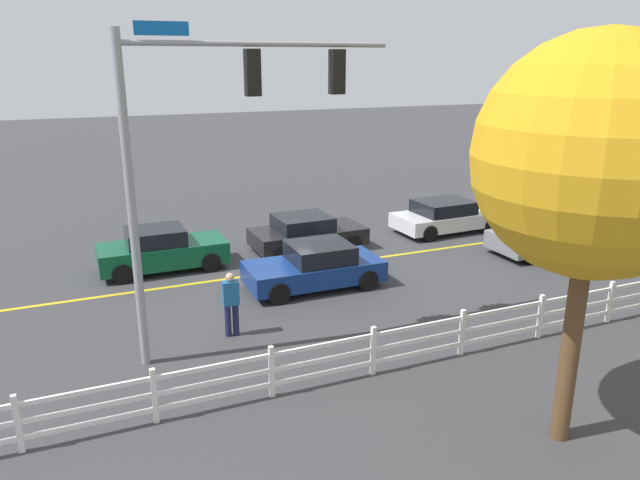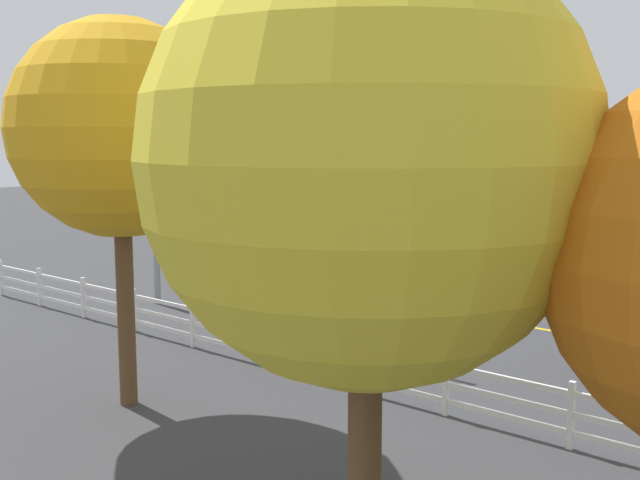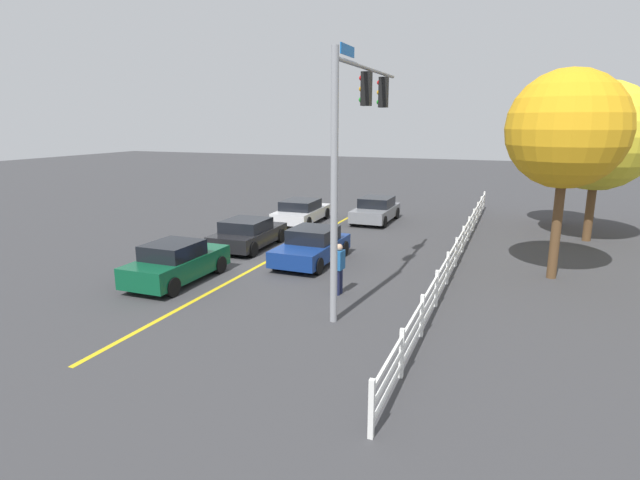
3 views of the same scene
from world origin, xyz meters
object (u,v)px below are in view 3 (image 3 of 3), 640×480
at_px(car_1, 302,211).
at_px(car_4, 248,234).
at_px(pedestrian, 339,267).
at_px(tree_2, 565,151).
at_px(tree_0, 567,130).
at_px(car_3, 177,263).
at_px(car_2, 312,246).
at_px(car_0, 376,210).
at_px(tree_1, 599,136).

xyz_separation_m(car_1, car_4, (6.13, 0.10, 0.00)).
relative_size(car_1, pedestrian, 2.63).
bearing_deg(tree_2, car_4, -50.90).
bearing_deg(tree_0, tree_2, 176.09).
distance_m(pedestrian, tree_2, 16.97).
bearing_deg(car_1, pedestrian, -152.55).
distance_m(car_1, car_4, 6.14).
distance_m(car_3, car_4, 5.23).
relative_size(tree_0, tree_2, 1.24).
bearing_deg(tree_0, car_1, -115.64).
bearing_deg(car_2, tree_2, 141.54).
height_order(car_0, car_1, car_0).
height_order(car_4, tree_2, tree_2).
xyz_separation_m(car_2, tree_0, (-1.27, 8.84, 4.58)).
bearing_deg(tree_0, pedestrian, -55.39).
bearing_deg(car_0, car_4, -24.32).
xyz_separation_m(car_2, car_4, (-1.13, -3.55, -0.01)).
relative_size(car_4, tree_1, 0.57).
xyz_separation_m(pedestrian, tree_1, (-11.52, 8.34, 3.93)).
height_order(car_1, tree_1, tree_1).
height_order(car_3, car_4, car_3).
bearing_deg(car_3, pedestrian, -81.79).
height_order(car_0, car_2, car_2).
distance_m(car_0, tree_2, 10.39).
relative_size(car_0, tree_2, 0.71).
bearing_deg(pedestrian, tree_1, -121.34).
xyz_separation_m(car_4, tree_0, (-0.14, 12.39, 4.59)).
height_order(car_0, tree_1, tree_1).
height_order(car_4, tree_0, tree_0).
distance_m(car_4, pedestrian, 7.32).
height_order(pedestrian, tree_0, tree_0).
bearing_deg(pedestrian, car_3, 13.08).
bearing_deg(car_2, car_1, -152.75).
distance_m(car_0, car_1, 4.17).
distance_m(car_0, tree_1, 11.39).
height_order(car_0, tree_0, tree_0).
bearing_deg(car_3, car_2, -40.16).
distance_m(car_4, tree_0, 13.22).
xyz_separation_m(car_4, tree_1, (-7.15, 14.20, 4.21)).
xyz_separation_m(car_2, car_3, (4.10, -3.42, 0.04)).
bearing_deg(car_2, car_3, -39.26).
distance_m(tree_0, tree_1, 7.25).
distance_m(car_2, tree_2, 15.54).
bearing_deg(car_0, car_3, -14.66).
xyz_separation_m(car_2, tree_1, (-8.28, 10.65, 4.20)).
bearing_deg(car_4, car_1, -0.68).
height_order(tree_1, tree_2, tree_1).
xyz_separation_m(car_0, tree_1, (0.82, 10.55, 4.19)).
height_order(car_1, tree_2, tree_2).
height_order(car_0, pedestrian, pedestrian).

